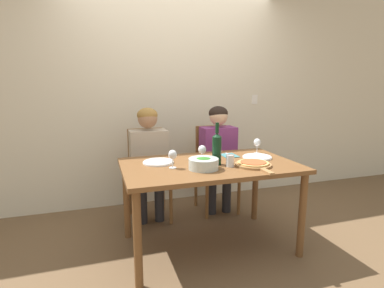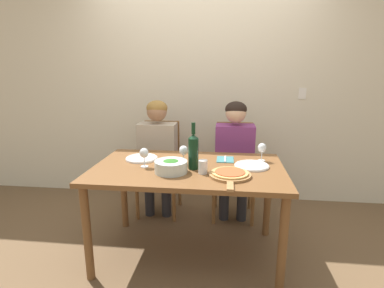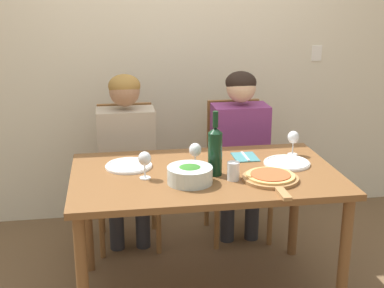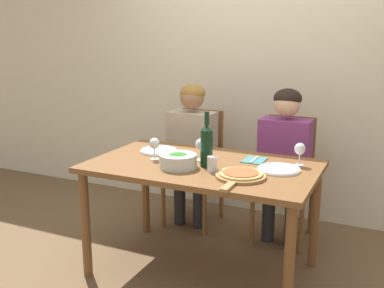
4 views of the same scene
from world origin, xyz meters
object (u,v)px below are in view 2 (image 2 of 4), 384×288
person_man (235,150)px  broccoli_bowl (171,166)px  person_woman (157,148)px  fork_on_napkin (225,159)px  dinner_plate_left (142,158)px  pizza_on_board (230,174)px  dinner_plate_right (252,166)px  wine_glass_right (262,149)px  wine_glass_left (144,154)px  water_tumbler (203,167)px  chair_right (234,168)px  wine_bottle (193,151)px  chair_left (161,165)px  wine_glass_centre (184,151)px

person_man → broccoli_bowl: person_man is taller
person_woman → fork_on_napkin: person_woman is taller
dinner_plate_left → person_man: bearing=34.5°
pizza_on_board → dinner_plate_right: bearing=54.7°
person_man → fork_on_napkin: (-0.09, -0.48, 0.05)m
person_woman → wine_glass_right: bearing=-25.5°
person_man → wine_glass_left: size_ratio=8.00×
wine_glass_left → water_tumbler: 0.48m
chair_right → dinner_plate_right: 0.81m
person_man → dinner_plate_left: size_ratio=4.53×
wine_glass_right → fork_on_napkin: size_ratio=0.84×
pizza_on_board → water_tumbler: size_ratio=4.43×
chair_right → person_man: bearing=-90.0°
person_woman → water_tumbler: size_ratio=12.15×
broccoli_bowl → dinner_plate_left: size_ratio=0.90×
wine_bottle → pizza_on_board: wine_bottle is taller
dinner_plate_right → wine_glass_right: wine_glass_right is taller
chair_left → chair_right: same height
wine_glass_centre → water_tumbler: bearing=-50.2°
person_man → wine_glass_left: 1.03m
broccoli_bowl → person_man: bearing=60.1°
chair_right → broccoli_bowl: bearing=-116.8°
chair_right → fork_on_napkin: bearing=-98.6°
person_man → water_tumbler: person_man is taller
water_tumbler → chair_right: bearing=75.4°
person_woman → wine_glass_right: size_ratio=8.00×
wine_bottle → pizza_on_board: size_ratio=0.81×
dinner_plate_left → wine_glass_centre: wine_glass_centre is taller
dinner_plate_left → wine_glass_centre: size_ratio=1.77×
chair_left → chair_right: size_ratio=1.00×
chair_right → broccoli_bowl: (-0.48, -0.96, 0.31)m
chair_right → pizza_on_board: size_ratio=2.20×
wine_glass_right → pizza_on_board: bearing=-122.8°
chair_right → dinner_plate_left: (-0.79, -0.66, 0.27)m
dinner_plate_right → water_tumbler: size_ratio=2.68×
wine_bottle → water_tumbler: 0.16m
dinner_plate_left → wine_glass_left: size_ratio=1.77×
wine_glass_right → wine_glass_left: bearing=-163.9°
person_woman → chair_left: bearing=90.0°
broccoli_bowl → pizza_on_board: (0.43, -0.04, -0.03)m
dinner_plate_left → fork_on_napkin: dinner_plate_left is taller
dinner_plate_right → wine_glass_left: size_ratio=1.77×
person_man → pizza_on_board: size_ratio=2.74×
dinner_plate_right → pizza_on_board: size_ratio=0.60×
fork_on_napkin → wine_bottle: bearing=-132.3°
dinner_plate_right → dinner_plate_left: bearing=174.0°
chair_right → fork_on_napkin: (-0.09, -0.59, 0.27)m
wine_glass_centre → dinner_plate_left: bearing=166.9°
chair_right → pizza_on_board: 1.03m
chair_left → dinner_plate_left: 0.71m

